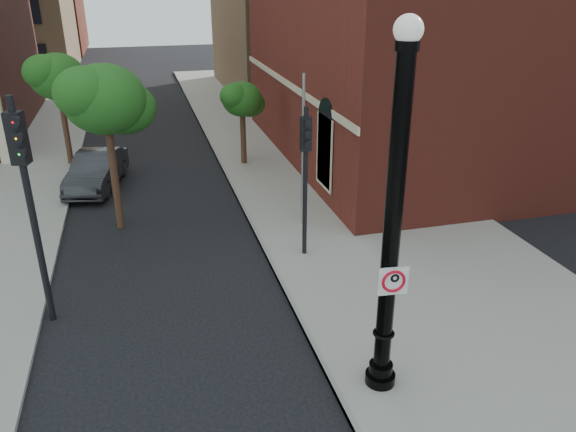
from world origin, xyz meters
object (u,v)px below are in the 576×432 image
object	(u,v)px
no_parking_sign	(393,281)
parked_car	(96,171)
traffic_signal_right	(306,159)
lamppost	(391,240)
traffic_signal_left	(25,177)

from	to	relation	value
no_parking_sign	parked_car	distance (m)	15.18
parked_car	traffic_signal_right	size ratio (longest dim) A/B	0.95
lamppost	no_parking_sign	bearing A→B (deg)	-83.87
traffic_signal_left	lamppost	bearing A→B (deg)	-16.37
traffic_signal_left	traffic_signal_right	size ratio (longest dim) A/B	1.21
parked_car	traffic_signal_left	xyz separation A→B (m)	(-0.73, -9.29, 2.98)
parked_car	traffic_signal_left	bearing A→B (deg)	-81.17
lamppost	parked_car	distance (m)	15.11
parked_car	traffic_signal_left	size ratio (longest dim) A/B	0.78
no_parking_sign	traffic_signal_right	size ratio (longest dim) A/B	0.13
lamppost	no_parking_sign	size ratio (longest dim) A/B	12.51
parked_car	traffic_signal_right	world-z (taller)	traffic_signal_right
traffic_signal_left	traffic_signal_right	bearing A→B (deg)	29.20
traffic_signal_left	traffic_signal_right	world-z (taller)	traffic_signal_left
lamppost	traffic_signal_left	size ratio (longest dim) A/B	1.32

